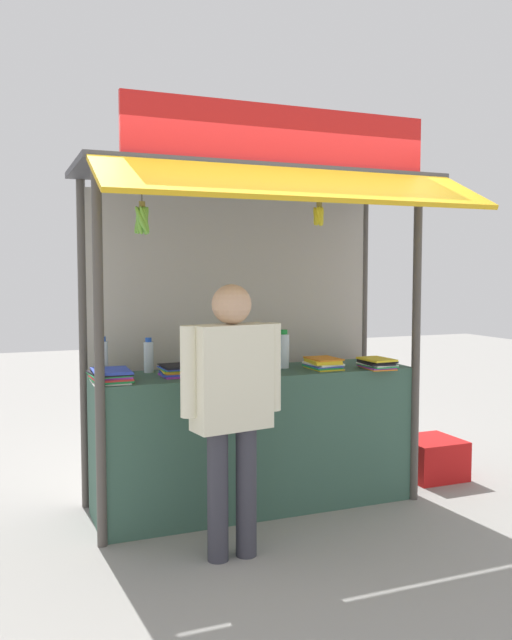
{
  "coord_description": "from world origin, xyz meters",
  "views": [
    {
      "loc": [
        -1.68,
        -4.2,
        1.63
      ],
      "look_at": [
        0.0,
        0.0,
        1.3
      ],
      "focal_mm": 37.23,
      "sensor_mm": 36.0,
      "label": 1
    }
  ],
  "objects_px": {
    "magazine_stack_right": "(111,376)",
    "water_bottle_back_left": "(149,356)",
    "banana_bunch_inner_right": "(319,215)",
    "water_bottle_rear_center": "(261,351)",
    "banana_bunch_leftmost": "(142,220)",
    "water_bottle_center": "(284,350)",
    "water_bottle_front_right": "(197,354)",
    "vendor_person": "(232,395)",
    "magazine_stack_back_right": "(377,363)",
    "magazine_stack_far_right": "(323,363)",
    "magazine_stack_far_left": "(180,370)",
    "water_bottle_mid_left": "(102,358)",
    "plastic_crate": "(431,458)"
  },
  "relations": [
    {
      "from": "water_bottle_rear_center",
      "to": "banana_bunch_inner_right",
      "type": "distance_m",
      "value": 1.06
    },
    {
      "from": "water_bottle_front_right",
      "to": "banana_bunch_inner_right",
      "type": "height_order",
      "value": "banana_bunch_inner_right"
    },
    {
      "from": "vendor_person",
      "to": "plastic_crate",
      "type": "distance_m",
      "value": 2.28
    },
    {
      "from": "banana_bunch_leftmost",
      "to": "vendor_person",
      "type": "distance_m",
      "value": 1.13
    },
    {
      "from": "water_bottle_front_right",
      "to": "vendor_person",
      "type": "distance_m",
      "value": 0.84
    },
    {
      "from": "water_bottle_mid_left",
      "to": "water_bottle_rear_center",
      "type": "bearing_deg",
      "value": -2.79
    },
    {
      "from": "magazine_stack_far_right",
      "to": "water_bottle_front_right",
      "type": "bearing_deg",
      "value": 167.73
    },
    {
      "from": "magazine_stack_far_left",
      "to": "plastic_crate",
      "type": "distance_m",
      "value": 2.24
    },
    {
      "from": "water_bottle_mid_left",
      "to": "plastic_crate",
      "type": "xyz_separation_m",
      "value": [
        2.55,
        -0.06,
        -0.92
      ]
    },
    {
      "from": "water_bottle_front_right",
      "to": "banana_bunch_leftmost",
      "type": "relative_size",
      "value": 0.82
    },
    {
      "from": "water_bottle_center",
      "to": "magazine_stack_back_right",
      "type": "bearing_deg",
      "value": -24.51
    },
    {
      "from": "water_bottle_rear_center",
      "to": "banana_bunch_leftmost",
      "type": "distance_m",
      "value": 1.36
    },
    {
      "from": "magazine_stack_back_right",
      "to": "magazine_stack_far_right",
      "type": "xyz_separation_m",
      "value": [
        -0.36,
        0.13,
        0.0
      ]
    },
    {
      "from": "plastic_crate",
      "to": "banana_bunch_leftmost",
      "type": "bearing_deg",
      "value": -168.65
    },
    {
      "from": "water_bottle_center",
      "to": "magazine_stack_far_left",
      "type": "bearing_deg",
      "value": -174.68
    },
    {
      "from": "magazine_stack_back_right",
      "to": "magazine_stack_far_right",
      "type": "distance_m",
      "value": 0.38
    },
    {
      "from": "water_bottle_center",
      "to": "magazine_stack_right",
      "type": "bearing_deg",
      "value": -172.95
    },
    {
      "from": "magazine_stack_far_right",
      "to": "plastic_crate",
      "type": "distance_m",
      "value": 1.36
    },
    {
      "from": "magazine_stack_right",
      "to": "water_bottle_rear_center",
      "type": "bearing_deg",
      "value": 10.53
    },
    {
      "from": "water_bottle_front_right",
      "to": "vendor_person",
      "type": "relative_size",
      "value": 0.17
    },
    {
      "from": "water_bottle_rear_center",
      "to": "banana_bunch_inner_right",
      "type": "bearing_deg",
      "value": -67.27
    },
    {
      "from": "water_bottle_mid_left",
      "to": "water_bottle_front_right",
      "type": "distance_m",
      "value": 0.63
    },
    {
      "from": "banana_bunch_inner_right",
      "to": "vendor_person",
      "type": "distance_m",
      "value": 1.32
    },
    {
      "from": "banana_bunch_inner_right",
      "to": "magazine_stack_right",
      "type": "bearing_deg",
      "value": 167.46
    },
    {
      "from": "water_bottle_front_right",
      "to": "banana_bunch_inner_right",
      "type": "bearing_deg",
      "value": -36.12
    },
    {
      "from": "magazine_stack_right",
      "to": "magazine_stack_back_right",
      "type": "xyz_separation_m",
      "value": [
        1.83,
        -0.12,
        -0.0
      ]
    },
    {
      "from": "magazine_stack_right",
      "to": "water_bottle_back_left",
      "type": "bearing_deg",
      "value": 44.44
    },
    {
      "from": "water_bottle_back_left",
      "to": "water_bottle_mid_left",
      "type": "xyz_separation_m",
      "value": [
        -0.31,
        -0.04,
        0.01
      ]
    },
    {
      "from": "water_bottle_front_right",
      "to": "vendor_person",
      "type": "bearing_deg",
      "value": -93.39
    },
    {
      "from": "water_bottle_rear_center",
      "to": "banana_bunch_leftmost",
      "type": "bearing_deg",
      "value": -152.46
    },
    {
      "from": "vendor_person",
      "to": "magazine_stack_far_right",
      "type": "bearing_deg",
      "value": -154.25
    },
    {
      "from": "magazine_stack_right",
      "to": "magazine_stack_far_right",
      "type": "xyz_separation_m",
      "value": [
        1.48,
        0.01,
        -0.0
      ]
    },
    {
      "from": "water_bottle_center",
      "to": "vendor_person",
      "type": "relative_size",
      "value": 0.17
    },
    {
      "from": "water_bottle_mid_left",
      "to": "plastic_crate",
      "type": "relative_size",
      "value": 0.59
    },
    {
      "from": "magazine_stack_back_right",
      "to": "magazine_stack_far_left",
      "type": "bearing_deg",
      "value": 171.75
    },
    {
      "from": "magazine_stack_right",
      "to": "magazine_stack_far_left",
      "type": "relative_size",
      "value": 1.13
    },
    {
      "from": "magazine_stack_far_right",
      "to": "vendor_person",
      "type": "bearing_deg",
      "value": -144.75
    },
    {
      "from": "water_bottle_center",
      "to": "water_bottle_front_right",
      "type": "relative_size",
      "value": 1.05
    },
    {
      "from": "water_bottle_rear_center",
      "to": "banana_bunch_inner_right",
      "type": "xyz_separation_m",
      "value": [
        0.2,
        -0.49,
        0.92
      ]
    },
    {
      "from": "magazine_stack_back_right",
      "to": "vendor_person",
      "type": "height_order",
      "value": "vendor_person"
    },
    {
      "from": "water_bottle_back_left",
      "to": "banana_bunch_leftmost",
      "type": "xyz_separation_m",
      "value": [
        -0.16,
        -0.58,
        0.87
      ]
    },
    {
      "from": "magazine_stack_right",
      "to": "banana_bunch_inner_right",
      "type": "height_order",
      "value": "banana_bunch_inner_right"
    },
    {
      "from": "water_bottle_center",
      "to": "water_bottle_mid_left",
      "type": "relative_size",
      "value": 1.05
    },
    {
      "from": "magazine_stack_back_right",
      "to": "magazine_stack_far_right",
      "type": "height_order",
      "value": "magazine_stack_far_right"
    },
    {
      "from": "magazine_stack_right",
      "to": "banana_bunch_leftmost",
      "type": "distance_m",
      "value": 0.99
    },
    {
      "from": "water_bottle_center",
      "to": "water_bottle_front_right",
      "type": "distance_m",
      "value": 0.62
    },
    {
      "from": "banana_bunch_leftmost",
      "to": "water_bottle_rear_center",
      "type": "bearing_deg",
      "value": 27.54
    },
    {
      "from": "water_bottle_center",
      "to": "water_bottle_front_right",
      "type": "bearing_deg",
      "value": 175.66
    },
    {
      "from": "water_bottle_rear_center",
      "to": "magazine_stack_back_right",
      "type": "distance_m",
      "value": 0.82
    },
    {
      "from": "water_bottle_back_left",
      "to": "magazine_stack_far_right",
      "type": "distance_m",
      "value": 1.21
    }
  ]
}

